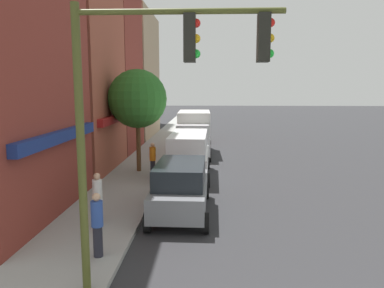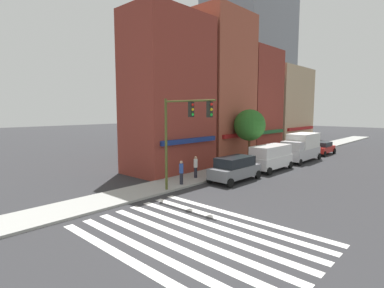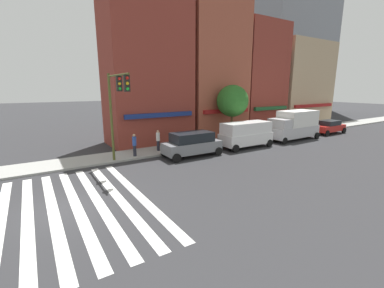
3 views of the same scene
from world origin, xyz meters
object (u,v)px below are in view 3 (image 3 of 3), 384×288
at_px(van_white, 246,134).
at_px(sedan_red, 329,127).
at_px(pedestrian_white_shirt, 158,140).
at_px(traffic_signal, 116,100).
at_px(street_tree, 232,101).
at_px(suv_grey, 192,144).
at_px(pedestrian_blue_shirt, 134,145).
at_px(pedestrian_orange_vest, 227,134).
at_px(box_truck_silver, 294,125).

xyz_separation_m(van_white, sedan_red, (13.56, 0.00, -0.44)).
xyz_separation_m(van_white, pedestrian_white_shirt, (-7.62, 2.62, -0.21)).
bearing_deg(traffic_signal, street_tree, 12.04).
relative_size(traffic_signal, sedan_red, 1.45).
xyz_separation_m(traffic_signal, pedestrian_white_shirt, (4.04, 2.46, -3.52)).
distance_m(sedan_red, pedestrian_white_shirt, 21.34).
xyz_separation_m(suv_grey, pedestrian_white_shirt, (-1.75, 2.62, 0.04)).
bearing_deg(traffic_signal, van_white, -0.81).
height_order(sedan_red, street_tree, street_tree).
bearing_deg(sedan_red, pedestrian_blue_shirt, 174.85).
bearing_deg(pedestrian_orange_vest, pedestrian_blue_shirt, -103.65).
distance_m(suv_grey, pedestrian_white_shirt, 3.16).
xyz_separation_m(sedan_red, pedestrian_orange_vest, (-14.23, 1.82, 0.23)).
xyz_separation_m(suv_grey, street_tree, (6.56, 2.80, 3.07)).
bearing_deg(suv_grey, van_white, 0.94).
relative_size(sedan_red, street_tree, 0.80).
bearing_deg(box_truck_silver, suv_grey, 178.82).
distance_m(box_truck_silver, pedestrian_orange_vest, 7.80).
relative_size(traffic_signal, suv_grey, 1.35).
xyz_separation_m(traffic_signal, van_white, (11.65, -0.17, -3.31)).
height_order(pedestrian_blue_shirt, pedestrian_white_shirt, same).
xyz_separation_m(traffic_signal, suv_grey, (5.79, -0.17, -3.56)).
distance_m(van_white, pedestrian_blue_shirt, 10.14).
height_order(suv_grey, van_white, van_white).
bearing_deg(pedestrian_blue_shirt, pedestrian_white_shirt, -21.11).
bearing_deg(pedestrian_blue_shirt, street_tree, -32.82).
height_order(box_truck_silver, pedestrian_white_shirt, box_truck_silver).
bearing_deg(suv_grey, pedestrian_blue_shirt, 155.54).
height_order(traffic_signal, pedestrian_white_shirt, traffic_signal).
distance_m(box_truck_silver, sedan_red, 6.71).
relative_size(pedestrian_white_shirt, street_tree, 0.32).
height_order(suv_grey, box_truck_silver, box_truck_silver).
bearing_deg(suv_grey, street_tree, 24.07).
distance_m(box_truck_silver, pedestrian_white_shirt, 14.75).
xyz_separation_m(box_truck_silver, pedestrian_blue_shirt, (-16.84, 1.94, -0.51)).
xyz_separation_m(sedan_red, pedestrian_blue_shirt, (-23.51, 1.94, 0.23)).
relative_size(traffic_signal, box_truck_silver, 1.02).
height_order(suv_grey, street_tree, street_tree).
bearing_deg(van_white, pedestrian_blue_shirt, 169.91).
relative_size(pedestrian_blue_shirt, street_tree, 0.32).
bearing_deg(box_truck_silver, sedan_red, -1.18).
relative_size(sedan_red, pedestrian_orange_vest, 2.49).
bearing_deg(box_truck_silver, pedestrian_blue_shirt, 172.24).
distance_m(sedan_red, pedestrian_blue_shirt, 23.59).
xyz_separation_m(sedan_red, pedestrian_white_shirt, (-21.17, 2.62, 0.23)).
xyz_separation_m(van_white, pedestrian_blue_shirt, (-9.95, 1.94, -0.21)).
bearing_deg(sedan_red, pedestrian_white_shirt, 172.50).
distance_m(suv_grey, sedan_red, 19.42).
height_order(van_white, street_tree, street_tree).
bearing_deg(pedestrian_white_shirt, box_truck_silver, 106.84).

